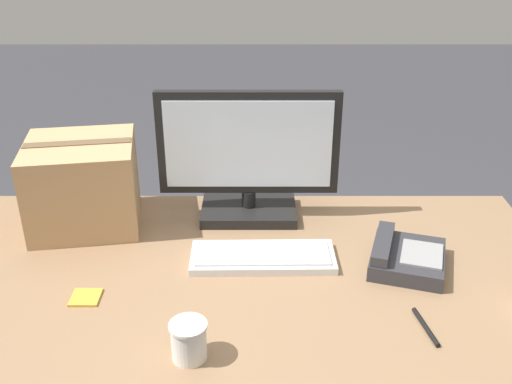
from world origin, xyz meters
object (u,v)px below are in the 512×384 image
Objects in this scene: monitor at (249,161)px; cardboard_box at (84,184)px; keyboard at (263,257)px; desk_phone at (406,257)px; paper_cup_left at (190,341)px; pen_marker at (426,327)px; sticky_note_pad at (86,297)px.

monitor reaches higher than cardboard_box.
cardboard_box is at bearing 157.06° from keyboard.
paper_cup_left is (-0.56, -0.37, 0.02)m from desk_phone.
cardboard_box reaches higher than keyboard.
pen_marker is (0.39, -0.30, -0.01)m from keyboard.
paper_cup_left is (-0.13, -0.67, -0.14)m from monitor.
monitor is 2.10× the size of desk_phone.
monitor reaches higher than pen_marker.
pen_marker is at bearing 9.96° from paper_cup_left.
paper_cup_left is at bearing -100.62° from monitor.
pen_marker is at bearing -38.52° from keyboard.
monitor is 0.51m from cardboard_box.
desk_phone is at bearing -12.00° from pen_marker.
sticky_note_pad is at bearing -159.70° from keyboard.
pen_marker is 0.85m from sticky_note_pad.
monitor is 0.74m from pen_marker.
monitor is at bearing 47.26° from sticky_note_pad.
desk_phone is (0.40, -0.02, 0.01)m from keyboard.
cardboard_box is at bearing 50.85° from pen_marker.
cardboard_box is at bearing 103.16° from sticky_note_pad.
pen_marker is at bearing -8.17° from sticky_note_pad.
cardboard_box reaches higher than paper_cup_left.
paper_cup_left is at bearing -58.23° from cardboard_box.
pen_marker is (0.43, -0.57, -0.18)m from monitor.
desk_phone is at bearing -14.72° from cardboard_box.
desk_phone is 0.27m from pen_marker.
sticky_note_pad is (-0.84, 0.12, -0.00)m from pen_marker.
keyboard is 0.43m from paper_cup_left.
monitor is at bearing 5.42° from cardboard_box.
cardboard_box is 4.94× the size of sticky_note_pad.
paper_cup_left is 1.25× the size of sticky_note_pad.
desk_phone is 2.88× the size of paper_cup_left.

